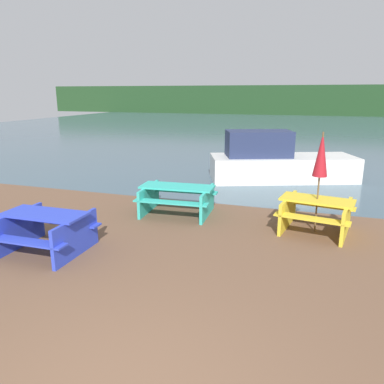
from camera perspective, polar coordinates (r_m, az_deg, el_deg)
water at (r=34.80m, az=15.89°, el=9.42°), size 60.00×50.00×0.00m
far_treeline at (r=54.67m, az=17.12°, el=13.22°), size 80.00×1.60×4.00m
picnic_table_blue at (r=7.69m, az=-21.36°, el=-5.24°), size 1.60×1.40×0.78m
picnic_table_yellow at (r=8.63m, az=18.40°, el=-2.90°), size 1.73×1.61×0.74m
picnic_table_teal at (r=9.39m, az=-2.26°, el=-0.69°), size 1.90×1.50×0.72m
umbrella_crimson at (r=8.35m, az=19.10°, el=5.31°), size 0.31×0.31×2.19m
boat at (r=13.39m, az=12.79°, el=4.45°), size 5.22×3.35×1.72m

